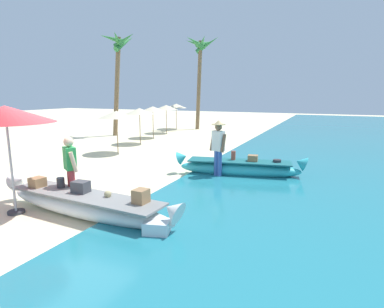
# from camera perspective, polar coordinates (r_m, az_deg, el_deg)

# --- Properties ---
(ground_plane) EXTENTS (80.00, 80.00, 0.00)m
(ground_plane) POSITION_cam_1_polar(r_m,az_deg,el_deg) (8.46, -21.43, -8.13)
(ground_plane) COLOR beige
(boat_white_foreground) EXTENTS (4.88, 1.04, 0.80)m
(boat_white_foreground) POSITION_cam_1_polar(r_m,az_deg,el_deg) (7.29, -18.86, -8.57)
(boat_white_foreground) COLOR white
(boat_white_foreground) RESTS_ON ground
(boat_cyan_midground) EXTENTS (4.19, 1.45, 0.83)m
(boat_cyan_midground) POSITION_cam_1_polar(r_m,az_deg,el_deg) (10.25, 8.56, -2.49)
(boat_cyan_midground) COLOR #33B2BC
(boat_cyan_midground) RESTS_ON ground
(person_vendor_hatted) EXTENTS (0.59, 0.44, 1.85)m
(person_vendor_hatted) POSITION_cam_1_polar(r_m,az_deg,el_deg) (9.80, 4.77, 1.60)
(person_vendor_hatted) COLOR #3D5BA8
(person_vendor_hatted) RESTS_ON ground
(person_tourist_customer) EXTENTS (0.57, 0.45, 1.67)m
(person_tourist_customer) POSITION_cam_1_polar(r_m,az_deg,el_deg) (7.86, -21.19, -2.37)
(person_tourist_customer) COLOR #B2383D
(person_tourist_customer) RESTS_ON ground
(patio_umbrella_large) EXTENTS (2.02, 2.02, 2.40)m
(patio_umbrella_large) POSITION_cam_1_polar(r_m,az_deg,el_deg) (7.79, -30.76, 6.12)
(patio_umbrella_large) COLOR #B7B7BC
(patio_umbrella_large) RESTS_ON ground
(parasol_row_0) EXTENTS (1.60, 1.60, 1.91)m
(parasol_row_0) POSITION_cam_1_polar(r_m,az_deg,el_deg) (14.41, -13.56, 6.99)
(parasol_row_0) COLOR #8E6B47
(parasol_row_0) RESTS_ON ground
(parasol_row_1) EXTENTS (1.60, 1.60, 1.91)m
(parasol_row_1) POSITION_cam_1_polar(r_m,az_deg,el_deg) (16.99, -9.51, 7.68)
(parasol_row_1) COLOR #8E6B47
(parasol_row_1) RESTS_ON ground
(parasol_row_2) EXTENTS (1.60, 1.60, 1.91)m
(parasol_row_2) POSITION_cam_1_polar(r_m,az_deg,el_deg) (19.25, -7.13, 8.10)
(parasol_row_2) COLOR #8E6B47
(parasol_row_2) RESTS_ON ground
(parasol_row_3) EXTENTS (1.60, 1.60, 1.91)m
(parasol_row_3) POSITION_cam_1_polar(r_m,az_deg,el_deg) (21.49, -4.71, 8.43)
(parasol_row_3) COLOR #8E6B47
(parasol_row_3) RESTS_ON ground
(parasol_row_4) EXTENTS (1.60, 1.60, 1.91)m
(parasol_row_4) POSITION_cam_1_polar(r_m,az_deg,el_deg) (24.14, -2.89, 8.71)
(parasol_row_4) COLOR #8E6B47
(parasol_row_4) RESTS_ON ground
(palm_tree_tall_inland) EXTENTS (2.70, 2.80, 6.76)m
(palm_tree_tall_inland) POSITION_cam_1_polar(r_m,az_deg,el_deg) (24.02, 1.54, 17.54)
(palm_tree_tall_inland) COLOR brown
(palm_tree_tall_inland) RESTS_ON ground
(palm_tree_leaning_seaward) EXTENTS (2.40, 2.41, 6.36)m
(palm_tree_leaning_seaward) POSITION_cam_1_polar(r_m,az_deg,el_deg) (20.70, -13.25, 16.94)
(palm_tree_leaning_seaward) COLOR brown
(palm_tree_leaning_seaward) RESTS_ON ground
(cooler_box) EXTENTS (0.55, 0.49, 0.34)m
(cooler_box) POSITION_cam_1_polar(r_m,az_deg,el_deg) (6.03, -6.40, -13.44)
(cooler_box) COLOR silver
(cooler_box) RESTS_ON ground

